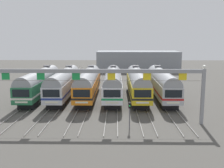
# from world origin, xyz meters

# --- Properties ---
(ground_plane) EXTENTS (160.00, 160.00, 0.00)m
(ground_plane) POSITION_xyz_m (0.00, 0.00, 0.00)
(ground_plane) COLOR #4C4944
(track_bed) EXTENTS (21.85, 70.00, 0.15)m
(track_bed) POSITION_xyz_m (-0.00, 17.00, 0.07)
(track_bed) COLOR gray
(track_bed) RESTS_ON ground
(commuter_train_green) EXTENTS (2.88, 18.06, 5.05)m
(commuter_train_green) POSITION_xyz_m (-10.17, -0.00, 2.69)
(commuter_train_green) COLOR #236B42
(commuter_train_green) RESTS_ON ground
(commuter_train_silver) EXTENTS (2.88, 18.06, 5.05)m
(commuter_train_silver) POSITION_xyz_m (-6.10, -0.00, 2.69)
(commuter_train_silver) COLOR silver
(commuter_train_silver) RESTS_ON ground
(commuter_train_orange) EXTENTS (2.88, 18.06, 5.05)m
(commuter_train_orange) POSITION_xyz_m (-2.03, -0.00, 2.69)
(commuter_train_orange) COLOR orange
(commuter_train_orange) RESTS_ON ground
(commuter_train_white) EXTENTS (2.88, 18.06, 5.05)m
(commuter_train_white) POSITION_xyz_m (2.03, -0.00, 2.69)
(commuter_train_white) COLOR white
(commuter_train_white) RESTS_ON ground
(commuter_train_yellow) EXTENTS (2.88, 18.06, 5.05)m
(commuter_train_yellow) POSITION_xyz_m (6.10, -0.00, 2.69)
(commuter_train_yellow) COLOR gold
(commuter_train_yellow) RESTS_ON ground
(commuter_train_stainless) EXTENTS (2.88, 18.06, 5.05)m
(commuter_train_stainless) POSITION_xyz_m (10.17, -0.00, 2.69)
(commuter_train_stainless) COLOR #B2B5BA
(commuter_train_stainless) RESTS_ON ground
(catenary_gantry) EXTENTS (25.59, 0.44, 6.97)m
(catenary_gantry) POSITION_xyz_m (0.00, -13.50, 5.35)
(catenary_gantry) COLOR gray
(catenary_gantry) RESTS_ON ground
(yard_signal_mast) EXTENTS (0.28, 0.35, 3.02)m
(yard_signal_mast) POSITION_xyz_m (4.07, -15.30, 2.11)
(yard_signal_mast) COLOR #59595E
(yard_signal_mast) RESTS_ON ground
(maintenance_building) EXTENTS (24.77, 10.00, 6.04)m
(maintenance_building) POSITION_xyz_m (9.17, 39.12, 3.02)
(maintenance_building) COLOR gray
(maintenance_building) RESTS_ON ground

